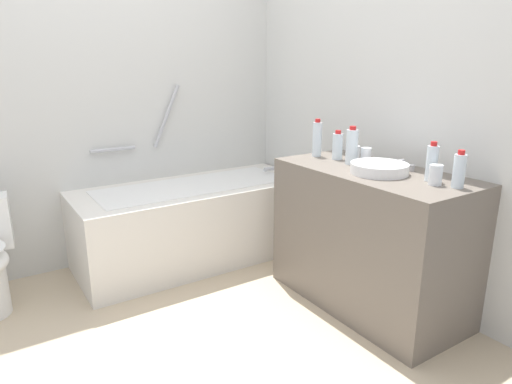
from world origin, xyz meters
TOP-DOWN VIEW (x-y plane):
  - ground_plane at (0.00, 0.00)m, footprint 3.90×3.90m
  - wall_back_tiled at (0.00, 1.39)m, footprint 3.30×0.10m
  - wall_right_mirror at (1.50, 0.00)m, footprint 0.10×3.07m
  - bathtub at (0.58, 0.98)m, footprint 1.70×0.70m
  - vanity_counter at (1.16, -0.18)m, footprint 0.57×1.16m
  - sink_basin at (1.12, -0.25)m, footprint 0.31×0.31m
  - sink_faucet at (1.31, -0.25)m, footprint 0.10×0.15m
  - water_bottle_0 at (1.22, -0.66)m, footprint 0.06×0.06m
  - water_bottle_1 at (1.16, 0.01)m, footprint 0.07×0.07m
  - water_bottle_2 at (1.19, 0.16)m, footprint 0.07×0.07m
  - water_bottle_3 at (1.14, 0.30)m, footprint 0.06×0.06m
  - water_bottle_4 at (1.22, -0.51)m, footprint 0.06×0.06m
  - drinking_glass_0 at (1.17, -0.57)m, footprint 0.07×0.07m
  - drinking_glass_1 at (1.24, 0.06)m, footprint 0.08×0.08m
  - drinking_glass_2 at (1.24, -0.04)m, footprint 0.06×0.06m

SIDE VIEW (x-z plane):
  - ground_plane at x=0.00m, z-range 0.00..0.00m
  - bathtub at x=0.58m, z-range -0.33..0.94m
  - vanity_counter at x=1.16m, z-range 0.00..0.84m
  - sink_faucet at x=1.31m, z-range 0.83..0.89m
  - sink_basin at x=1.12m, z-range 0.84..0.89m
  - drinking_glass_1 at x=1.24m, z-range 0.84..0.93m
  - drinking_glass_2 at x=1.24m, z-range 0.84..0.94m
  - drinking_glass_0 at x=1.17m, z-range 0.84..0.94m
  - water_bottle_2 at x=1.19m, z-range 0.83..1.01m
  - water_bottle_0 at x=1.22m, z-range 0.83..1.02m
  - water_bottle_4 at x=1.22m, z-range 0.83..1.03m
  - water_bottle_1 at x=1.16m, z-range 0.83..1.06m
  - water_bottle_3 at x=1.14m, z-range 0.83..1.07m
  - wall_back_tiled at x=0.00m, z-range 0.00..2.52m
  - wall_right_mirror at x=1.50m, z-range 0.00..2.52m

